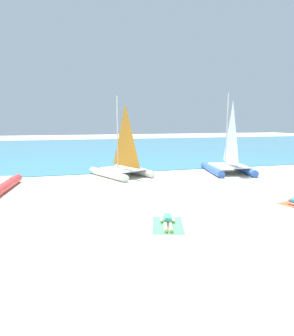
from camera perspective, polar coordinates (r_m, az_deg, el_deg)
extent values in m
plane|color=beige|center=(21.60, -3.85, -0.98)|extent=(120.00, 120.00, 0.00)
cube|color=teal|center=(41.42, -9.55, 3.73)|extent=(120.00, 40.00, 0.05)
cylinder|color=white|center=(20.02, -7.46, -1.15)|extent=(2.11, 3.95, 0.47)
cylinder|color=white|center=(21.23, -2.53, -0.50)|extent=(2.11, 3.95, 0.47)
cube|color=silver|center=(20.41, -4.62, -0.15)|extent=(3.05, 3.29, 0.06)
cylinder|color=silver|center=(20.65, -5.65, 6.70)|extent=(0.10, 0.10, 4.90)
pyramid|color=orange|center=(19.86, -4.06, 6.20)|extent=(0.94, 1.99, 4.12)
cylinder|color=blue|center=(22.25, 12.19, -0.22)|extent=(1.34, 4.37, 0.50)
cylinder|color=blue|center=(23.00, 17.66, -0.15)|extent=(1.34, 4.37, 0.50)
cube|color=silver|center=(22.36, 15.17, 0.44)|extent=(2.78, 3.18, 0.06)
cylinder|color=silver|center=(22.73, 14.92, 7.08)|extent=(0.10, 0.10, 5.19)
pyramid|color=white|center=(21.77, 15.79, 6.56)|extent=(0.51, 2.25, 4.36)
cylinder|color=#CC3838|center=(18.10, -25.03, -2.98)|extent=(1.04, 4.32, 0.49)
cube|color=#4CB266|center=(11.08, 3.95, -10.69)|extent=(1.62, 2.14, 0.01)
cylinder|color=#3FB28C|center=(11.22, 3.93, -9.59)|extent=(0.47, 0.68, 0.30)
sphere|color=#D8AD84|center=(11.61, 3.86, -8.95)|extent=(0.22, 0.22, 0.22)
cylinder|color=#D8AD84|center=(10.63, 3.55, -11.12)|extent=(0.37, 0.79, 0.14)
cylinder|color=#D8AD84|center=(10.64, 4.53, -11.12)|extent=(0.37, 0.79, 0.14)
cylinder|color=#D8AD84|center=(11.39, 2.77, -9.77)|extent=(0.23, 0.46, 0.10)
cylinder|color=#D8AD84|center=(11.40, 5.02, -9.77)|extent=(0.23, 0.46, 0.10)
sphere|color=tan|center=(15.17, 25.57, -5.53)|extent=(0.22, 0.22, 0.22)
cylinder|color=tan|center=(14.88, 25.90, -6.18)|extent=(0.22, 0.46, 0.10)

